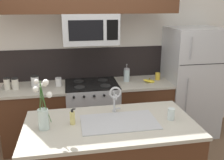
{
  "coord_description": "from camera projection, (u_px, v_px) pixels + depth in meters",
  "views": [
    {
      "loc": [
        -0.33,
        -2.56,
        2.06
      ],
      "look_at": [
        0.19,
        0.27,
        1.16
      ],
      "focal_mm": 40.0,
      "sensor_mm": 36.0,
      "label": 1
    }
  ],
  "objects": [
    {
      "name": "dish_soap_bottle",
      "position": [
        72.0,
        118.0,
        2.44
      ],
      "size": [
        0.06,
        0.05,
        0.16
      ],
      "color": "#DBCC75",
      "rests_on": "island_counter"
    },
    {
      "name": "back_counter_left",
      "position": [
        36.0,
        117.0,
        3.64
      ],
      "size": [
        0.91,
        0.65,
        0.91
      ],
      "color": "#4C2B19",
      "rests_on": "ground"
    },
    {
      "name": "splash_band",
      "position": [
        89.0,
        63.0,
        3.88
      ],
      "size": [
        3.32,
        0.01,
        0.48
      ],
      "primitive_type": "cube",
      "color": "black",
      "rests_on": "rear_partition"
    },
    {
      "name": "storage_jar_medium",
      "position": [
        15.0,
        83.0,
        3.43
      ],
      "size": [
        0.09,
        0.09,
        0.16
      ],
      "color": "silver",
      "rests_on": "back_counter_left"
    },
    {
      "name": "banana_bunch",
      "position": [
        149.0,
        81.0,
        3.73
      ],
      "size": [
        0.19,
        0.12,
        0.08
      ],
      "color": "yellow",
      "rests_on": "back_counter_right"
    },
    {
      "name": "storage_jar_tall",
      "position": [
        7.0,
        84.0,
        3.42
      ],
      "size": [
        0.08,
        0.08,
        0.16
      ],
      "color": "silver",
      "rests_on": "back_counter_left"
    },
    {
      "name": "storage_jar_squat",
      "position": [
        58.0,
        82.0,
        3.57
      ],
      "size": [
        0.09,
        0.09,
        0.12
      ],
      "color": "silver",
      "rests_on": "back_counter_left"
    },
    {
      "name": "kitchen_sink",
      "position": [
        119.0,
        128.0,
        2.52
      ],
      "size": [
        0.76,
        0.44,
        0.16
      ],
      "color": "#ADAFB5",
      "rests_on": "island_counter"
    },
    {
      "name": "storage_jar_short",
      "position": [
        35.0,
        81.0,
        3.5
      ],
      "size": [
        0.11,
        0.11,
        0.17
      ],
      "color": "silver",
      "rests_on": "back_counter_left"
    },
    {
      "name": "french_press",
      "position": [
        127.0,
        75.0,
        3.76
      ],
      "size": [
        0.09,
        0.09,
        0.27
      ],
      "color": "silver",
      "rests_on": "back_counter_right"
    },
    {
      "name": "drinking_glass",
      "position": [
        171.0,
        114.0,
        2.53
      ],
      "size": [
        0.07,
        0.07,
        0.12
      ],
      "color": "silver",
      "rests_on": "island_counter"
    },
    {
      "name": "back_counter_right",
      "position": [
        142.0,
        109.0,
        3.91
      ],
      "size": [
        0.82,
        0.65,
        0.91
      ],
      "color": "#4C2B19",
      "rests_on": "ground"
    },
    {
      "name": "microwave",
      "position": [
        90.0,
        29.0,
        3.39
      ],
      "size": [
        0.74,
        0.4,
        0.41
      ],
      "color": "#B7BABF"
    },
    {
      "name": "rear_partition",
      "position": [
        107.0,
        52.0,
        3.94
      ],
      "size": [
        5.2,
        0.1,
        2.6
      ],
      "primitive_type": "cube",
      "color": "silver",
      "rests_on": "ground"
    },
    {
      "name": "coffee_tin",
      "position": [
        158.0,
        76.0,
        3.85
      ],
      "size": [
        0.08,
        0.08,
        0.11
      ],
      "primitive_type": "cylinder",
      "color": "gold",
      "rests_on": "back_counter_right"
    },
    {
      "name": "refrigerator",
      "position": [
        190.0,
        82.0,
        3.95
      ],
      "size": [
        0.8,
        0.74,
        1.7
      ],
      "color": "#B7BABF",
      "rests_on": "ground"
    },
    {
      "name": "stove_range",
      "position": [
        92.0,
        112.0,
        3.78
      ],
      "size": [
        0.76,
        0.64,
        0.93
      ],
      "color": "#B7BABF",
      "rests_on": "ground"
    },
    {
      "name": "flower_vase",
      "position": [
        43.0,
        112.0,
        2.32
      ],
      "size": [
        0.17,
        0.16,
        0.5
      ],
      "color": "silver",
      "rests_on": "island_counter"
    },
    {
      "name": "sink_faucet",
      "position": [
        115.0,
        96.0,
        2.64
      ],
      "size": [
        0.14,
        0.14,
        0.31
      ],
      "color": "#B7BABF",
      "rests_on": "island_counter"
    }
  ]
}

